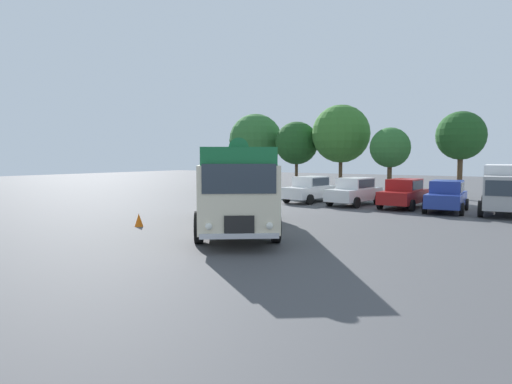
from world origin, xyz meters
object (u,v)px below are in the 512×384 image
Objects in this scene: vintage_bus at (235,182)px; car_mid_right at (404,193)px; car_far_right at (447,196)px; car_near_left at (310,189)px; car_mid_left at (354,191)px; box_van at (506,187)px; traffic_cone at (139,220)px.

car_mid_right is at bearing 72.75° from vintage_bus.
car_near_left is at bearing 175.83° from car_far_right.
car_mid_left is 8.02m from box_van.
car_far_right is 7.86× the size of traffic_cone.
vintage_bus is 2.23× the size of car_mid_right.
car_near_left is at bearing 84.69° from traffic_cone.
car_near_left is 3.10m from car_mid_left.
box_van is at bearing 3.69° from car_mid_left.
car_mid_left is at bearing -177.87° from car_mid_right.
car_mid_left and car_mid_right have the same top height.
car_near_left is 8.43m from car_far_right.
box_van reaches higher than car_far_right.
vintage_bus is 4.43m from traffic_cone.
car_near_left and car_mid_right have the same top height.
car_mid_left is at bearing 71.65° from traffic_cone.
box_van reaches higher than car_near_left.
vintage_bus is 17.23× the size of traffic_cone.
car_far_right is at bearing -161.03° from box_van.
vintage_bus is 11.32m from car_mid_left.
car_near_left is 0.74× the size of box_van.
car_near_left is 1.01× the size of car_far_right.
car_mid_right is 15.02m from traffic_cone.
car_near_left is at bearing 176.19° from car_mid_left.
car_mid_left is 1.01× the size of car_far_right.
car_mid_right is 7.72× the size of traffic_cone.
vintage_bus is at bearing -107.25° from car_mid_right.
vintage_bus reaches higher than car_near_left.
car_mid_right is at bearing 167.87° from car_far_right.
vintage_bus is 12.40m from car_far_right.
box_van is (2.68, 0.92, 0.52)m from car_far_right.
car_mid_left is (0.61, 11.25, -1.05)m from vintage_bus.
box_van is at bearing 1.59° from car_near_left.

